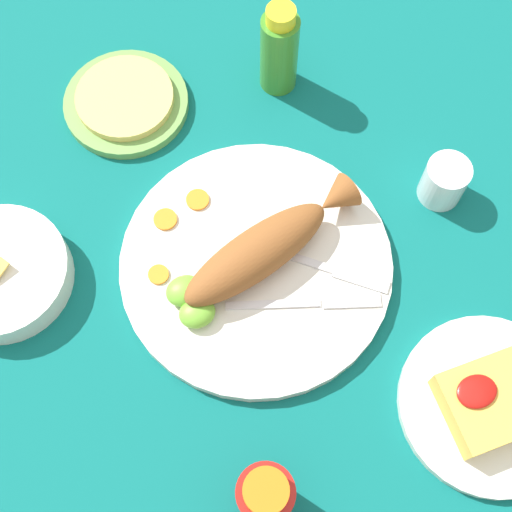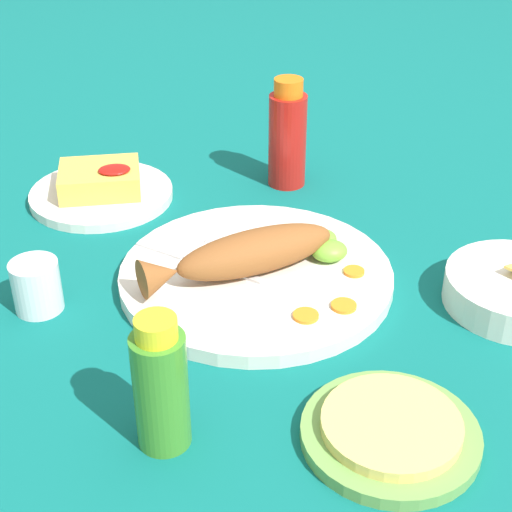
% 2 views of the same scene
% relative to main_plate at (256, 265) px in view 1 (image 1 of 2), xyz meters
% --- Properties ---
extents(ground_plane, '(4.00, 4.00, 0.00)m').
position_rel_main_plate_xyz_m(ground_plane, '(0.00, 0.00, -0.01)').
color(ground_plane, '#0C605B').
extents(main_plate, '(0.34, 0.34, 0.02)m').
position_rel_main_plate_xyz_m(main_plate, '(0.00, 0.00, 0.00)').
color(main_plate, silver).
rests_on(main_plate, ground_plane).
extents(fried_fish, '(0.25, 0.12, 0.05)m').
position_rel_main_plate_xyz_m(fried_fish, '(-0.02, -0.00, 0.04)').
color(fried_fish, brown).
rests_on(fried_fish, main_plate).
extents(fork_near, '(0.15, 0.13, 0.00)m').
position_rel_main_plate_xyz_m(fork_near, '(-0.08, 0.04, 0.01)').
color(fork_near, silver).
rests_on(fork_near, main_plate).
extents(fork_far, '(0.18, 0.07, 0.00)m').
position_rel_main_plate_xyz_m(fork_far, '(-0.05, 0.07, 0.01)').
color(fork_far, silver).
rests_on(fork_far, main_plate).
extents(carrot_slice_near, '(0.03, 0.03, 0.00)m').
position_rel_main_plate_xyz_m(carrot_slice_near, '(0.04, -0.11, 0.01)').
color(carrot_slice_near, orange).
rests_on(carrot_slice_near, main_plate).
extents(carrot_slice_mid, '(0.03, 0.03, 0.00)m').
position_rel_main_plate_xyz_m(carrot_slice_mid, '(0.09, -0.09, 0.01)').
color(carrot_slice_mid, orange).
rests_on(carrot_slice_mid, main_plate).
extents(carrot_slice_far, '(0.03, 0.03, 0.00)m').
position_rel_main_plate_xyz_m(carrot_slice_far, '(0.12, -0.02, 0.01)').
color(carrot_slice_far, orange).
rests_on(carrot_slice_far, main_plate).
extents(lime_wedge_main, '(0.05, 0.04, 0.03)m').
position_rel_main_plate_xyz_m(lime_wedge_main, '(0.09, 0.01, 0.02)').
color(lime_wedge_main, '#6BB233').
rests_on(lime_wedge_main, main_plate).
extents(lime_wedge_side, '(0.04, 0.04, 0.02)m').
position_rel_main_plate_xyz_m(lime_wedge_side, '(0.09, 0.04, 0.02)').
color(lime_wedge_side, '#6BB233').
rests_on(lime_wedge_side, main_plate).
extents(hot_sauce_bottle_red, '(0.06, 0.06, 0.17)m').
position_rel_main_plate_xyz_m(hot_sauce_bottle_red, '(0.09, 0.27, 0.07)').
color(hot_sauce_bottle_red, '#B21914').
rests_on(hot_sauce_bottle_red, ground_plane).
extents(hot_sauce_bottle_green, '(0.05, 0.05, 0.14)m').
position_rel_main_plate_xyz_m(hot_sauce_bottle_green, '(-0.13, -0.26, 0.06)').
color(hot_sauce_bottle_green, '#3D8428').
rests_on(hot_sauce_bottle_green, ground_plane).
extents(salt_cup, '(0.06, 0.06, 0.06)m').
position_rel_main_plate_xyz_m(salt_cup, '(-0.26, -0.02, 0.02)').
color(salt_cup, silver).
rests_on(salt_cup, ground_plane).
extents(side_plate_fries, '(0.21, 0.21, 0.01)m').
position_rel_main_plate_xyz_m(side_plate_fries, '(-0.19, 0.25, -0.00)').
color(side_plate_fries, silver).
rests_on(side_plate_fries, ground_plane).
extents(fries_pile, '(0.12, 0.09, 0.04)m').
position_rel_main_plate_xyz_m(fries_pile, '(-0.19, 0.25, 0.02)').
color(fries_pile, gold).
rests_on(fries_pile, side_plate_fries).
extents(guacamole_bowl, '(0.17, 0.17, 0.05)m').
position_rel_main_plate_xyz_m(guacamole_bowl, '(0.30, -0.09, 0.01)').
color(guacamole_bowl, white).
rests_on(guacamole_bowl, ground_plane).
extents(tortilla_plate, '(0.17, 0.17, 0.01)m').
position_rel_main_plate_xyz_m(tortilla_plate, '(0.09, -0.29, -0.00)').
color(tortilla_plate, '#6B9E4C').
rests_on(tortilla_plate, ground_plane).
extents(tortilla_stack, '(0.13, 0.13, 0.01)m').
position_rel_main_plate_xyz_m(tortilla_stack, '(0.09, -0.29, 0.01)').
color(tortilla_stack, '#E0C666').
rests_on(tortilla_stack, tortilla_plate).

